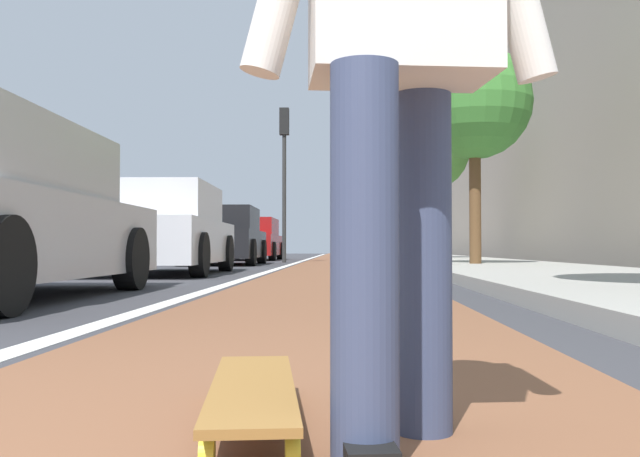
% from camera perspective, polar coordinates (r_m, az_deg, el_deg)
% --- Properties ---
extents(ground_plane, '(80.00, 80.00, 0.00)m').
position_cam_1_polar(ground_plane, '(10.83, 1.17, -3.95)').
color(ground_plane, '#38383D').
extents(bike_lane_paint, '(56.00, 2.18, 0.00)m').
position_cam_1_polar(bike_lane_paint, '(24.82, 1.70, -2.62)').
color(bike_lane_paint, brown).
rests_on(bike_lane_paint, ground).
extents(lane_stripe_white, '(52.00, 0.16, 0.01)m').
position_cam_1_polar(lane_stripe_white, '(20.87, -1.79, -2.81)').
color(lane_stripe_white, silver).
rests_on(lane_stripe_white, ground).
extents(sidewalk_curb, '(52.00, 3.20, 0.13)m').
position_cam_1_polar(sidewalk_curb, '(19.04, 10.95, -2.70)').
color(sidewalk_curb, '#9E9B93').
rests_on(sidewalk_curb, ground).
extents(building_facade, '(40.00, 1.20, 12.63)m').
position_cam_1_polar(building_facade, '(24.34, 16.98, 12.44)').
color(building_facade, gray).
rests_on(building_facade, ground).
extents(skateboard, '(0.86, 0.30, 0.11)m').
position_cam_1_polar(skateboard, '(1.72, -5.61, -13.40)').
color(skateboard, yellow).
rests_on(skateboard, ground).
extents(skater_person, '(0.48, 0.72, 1.64)m').
position_cam_1_polar(skater_person, '(1.60, 6.57, 16.26)').
color(skater_person, '#384260').
rests_on(skater_person, ground).
extents(parked_car_mid, '(4.43, 2.00, 1.50)m').
position_cam_1_polar(parked_car_mid, '(11.82, -12.83, -0.20)').
color(parked_car_mid, silver).
rests_on(parked_car_mid, ground).
extents(parked_car_far, '(4.07, 2.00, 1.49)m').
position_cam_1_polar(parked_car_far, '(17.96, -8.03, -0.71)').
color(parked_car_far, black).
rests_on(parked_car_far, ground).
extents(parked_car_end, '(4.56, 1.88, 1.48)m').
position_cam_1_polar(parked_car_end, '(24.52, -5.57, -0.96)').
color(parked_car_end, maroon).
rests_on(parked_car_end, ground).
extents(traffic_light, '(0.33, 0.28, 4.62)m').
position_cam_1_polar(traffic_light, '(20.62, -2.99, 6.00)').
color(traffic_light, '#2D2D2D').
rests_on(traffic_light, ground).
extents(street_tree_mid, '(2.22, 2.22, 4.39)m').
position_cam_1_polar(street_tree_mid, '(13.91, 12.72, 10.10)').
color(street_tree_mid, brown).
rests_on(street_tree_mid, ground).
extents(street_tree_far, '(2.55, 2.55, 4.72)m').
position_cam_1_polar(street_tree_far, '(21.27, 8.96, 6.49)').
color(street_tree_far, brown).
rests_on(street_tree_far, ground).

